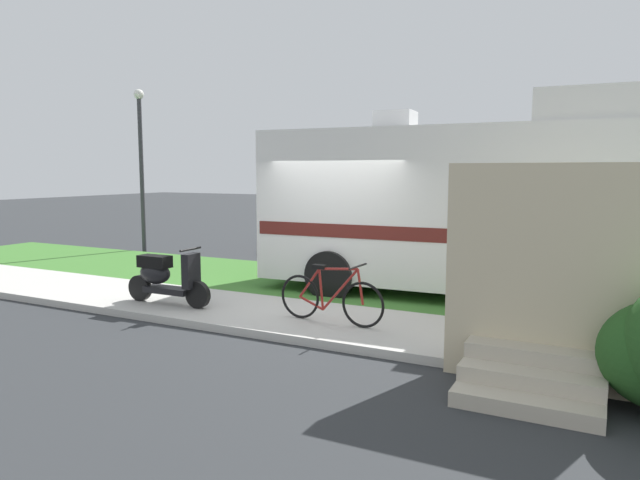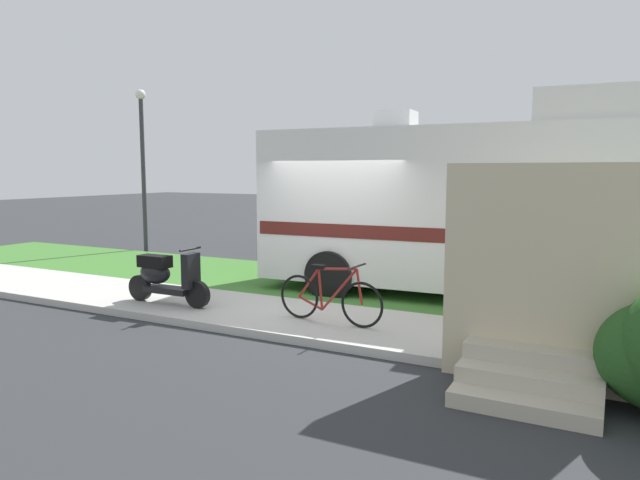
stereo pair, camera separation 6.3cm
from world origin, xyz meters
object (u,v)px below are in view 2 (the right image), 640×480
at_px(pickup_truck_near, 407,220).
at_px(street_lamp_post, 143,155).
at_px(motorhome_rv, 452,205).
at_px(bottle_green, 492,331).
at_px(bicycle, 330,298).
at_px(scooter, 165,277).

height_order(pickup_truck_near, street_lamp_post, street_lamp_post).
xyz_separation_m(motorhome_rv, pickup_truck_near, (-2.43, 4.61, -0.72)).
bearing_deg(motorhome_rv, street_lamp_post, 168.43).
distance_m(motorhome_rv, pickup_truck_near, 5.27).
relative_size(pickup_truck_near, street_lamp_post, 1.24).
distance_m(pickup_truck_near, street_lamp_post, 7.65).
relative_size(motorhome_rv, bottle_green, 23.94).
distance_m(bicycle, pickup_truck_near, 7.81).
bearing_deg(street_lamp_post, bottle_green, -24.00).
relative_size(bicycle, pickup_truck_near, 0.30).
height_order(bicycle, pickup_truck_near, pickup_truck_near).
height_order(pickup_truck_near, bottle_green, pickup_truck_near).
bearing_deg(motorhome_rv, bicycle, -107.64).
bearing_deg(street_lamp_post, pickup_truck_near, 21.25).
bearing_deg(pickup_truck_near, street_lamp_post, -158.75).
xyz_separation_m(pickup_truck_near, street_lamp_post, (-6.93, -2.70, 1.78)).
relative_size(motorhome_rv, pickup_truck_near, 1.18).
distance_m(motorhome_rv, bottle_green, 3.44).
xyz_separation_m(motorhome_rv, street_lamp_post, (-9.36, 1.92, 1.06)).
relative_size(scooter, pickup_truck_near, 0.29).
bearing_deg(motorhome_rv, scooter, -140.73).
height_order(scooter, bottle_green, scooter).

